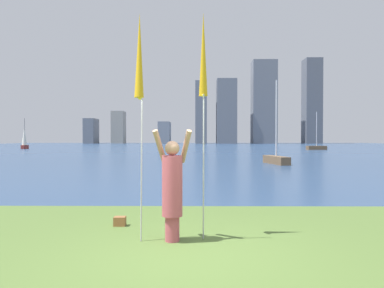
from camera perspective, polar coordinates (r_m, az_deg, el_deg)
ground at (r=56.43m, az=0.48°, el=-0.90°), size 120.00×138.00×0.12m
person at (r=6.28m, az=-3.21°, el=-6.83°), size 0.72×0.54×1.98m
kite_flag_left at (r=6.29m, az=-8.49°, el=13.34°), size 0.16×0.42×3.99m
kite_flag_right at (r=6.63m, az=1.84°, el=13.58°), size 0.16×0.44×4.11m
bag at (r=7.64m, az=-11.57°, el=-12.12°), size 0.24×0.18×0.19m
sailboat_0 at (r=56.99m, az=19.47°, el=-0.51°), size 3.12×1.43×5.79m
sailboat_3 at (r=64.37m, az=-25.45°, el=0.77°), size 0.84×1.63×5.05m
sailboat_4 at (r=25.35m, az=13.44°, el=-2.28°), size 1.30×3.24×5.84m
skyline_tower_0 at (r=117.63m, az=-15.98°, el=2.02°), size 3.30×6.92×7.92m
skyline_tower_1 at (r=117.41m, az=-11.78°, el=2.65°), size 3.93×5.18×10.41m
skyline_tower_2 at (r=113.55m, az=-4.46°, el=1.83°), size 3.63×7.79×6.88m
skyline_tower_3 at (r=110.91m, az=1.45°, el=5.09°), size 3.54×5.27×19.42m
skyline_tower_4 at (r=111.33m, az=5.57°, el=5.23°), size 6.13×6.22×20.01m
skyline_tower_5 at (r=114.65m, az=11.53°, el=6.61°), size 7.54×5.74×26.08m
skyline_tower_6 at (r=119.30m, az=18.80°, el=6.53°), size 5.13×5.63×26.79m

